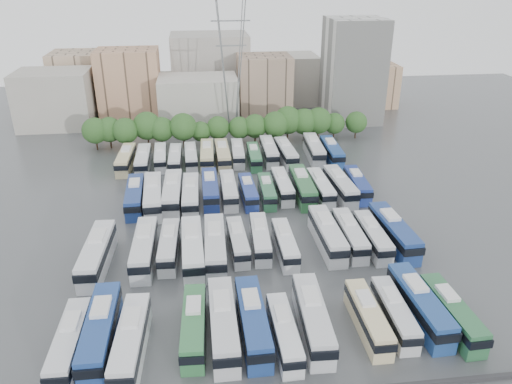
{
  "coord_description": "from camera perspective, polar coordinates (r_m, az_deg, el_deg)",
  "views": [
    {
      "loc": [
        -6.77,
        -67.81,
        38.67
      ],
      "look_at": [
        2.66,
        8.59,
        3.0
      ],
      "focal_mm": 35.0,
      "sensor_mm": 36.0,
      "label": 1
    }
  ],
  "objects": [
    {
      "name": "bus_r1_s4",
      "position": [
        70.95,
        -7.26,
        -6.41
      ],
      "size": [
        3.23,
        13.56,
        4.24
      ],
      "rotation": [
        0.0,
        0.0,
        0.02
      ],
      "color": "silver",
      "rests_on": "ground"
    },
    {
      "name": "bus_r1_s8",
      "position": [
        72.32,
        3.35,
        -5.93
      ],
      "size": [
        2.43,
        11.06,
        3.47
      ],
      "rotation": [
        0.0,
        0.0,
        -0.0
      ],
      "color": "silver",
      "rests_on": "ground"
    },
    {
      "name": "bus_r3_s5",
      "position": [
        104.82,
        -5.6,
        4.22
      ],
      "size": [
        3.17,
        12.62,
        3.93
      ],
      "rotation": [
        0.0,
        0.0,
        -0.03
      ],
      "color": "#C8BE89",
      "rests_on": "ground"
    },
    {
      "name": "bus_r3_s3",
      "position": [
        104.31,
        -9.21,
        3.8
      ],
      "size": [
        2.67,
        11.4,
        3.56
      ],
      "rotation": [
        0.0,
        0.0,
        -0.02
      ],
      "color": "silver",
      "rests_on": "ground"
    },
    {
      "name": "bus_r3_s1",
      "position": [
        104.54,
        -12.77,
        3.61
      ],
      "size": [
        2.74,
        12.14,
        3.8
      ],
      "rotation": [
        0.0,
        0.0,
        0.01
      ],
      "color": "silver",
      "rests_on": "ground"
    },
    {
      "name": "bus_r2_s11",
      "position": [
        90.26,
        7.4,
        0.55
      ],
      "size": [
        2.79,
        11.94,
        3.73
      ],
      "rotation": [
        0.0,
        0.0,
        0.02
      ],
      "color": "silver",
      "rests_on": "ground"
    },
    {
      "name": "bus_r3_s8",
      "position": [
        104.33,
        -0.21,
        4.1
      ],
      "size": [
        2.68,
        11.03,
        3.44
      ],
      "rotation": [
        0.0,
        0.0,
        -0.03
      ],
      "color": "#2F6F45",
      "rests_on": "ground"
    },
    {
      "name": "bus_r1_s12",
      "position": [
        75.86,
        13.17,
        -4.95
      ],
      "size": [
        2.58,
        11.67,
        3.66
      ],
      "rotation": [
        0.0,
        0.0,
        -0.0
      ],
      "color": "silver",
      "rests_on": "ground"
    },
    {
      "name": "bus_r2_s1",
      "position": [
        88.32,
        -13.68,
        -0.44
      ],
      "size": [
        3.27,
        12.94,
        4.03
      ],
      "rotation": [
        0.0,
        0.0,
        0.04
      ],
      "color": "navy",
      "rests_on": "ground"
    },
    {
      "name": "bus_r0_s8",
      "position": [
        58.55,
        6.5,
        -14.09
      ],
      "size": [
        3.41,
        13.23,
        4.12
      ],
      "rotation": [
        0.0,
        0.0,
        -0.04
      ],
      "color": "silver",
      "rests_on": "ground"
    },
    {
      "name": "bus_r1_s11",
      "position": [
        75.53,
        10.67,
        -4.79
      ],
      "size": [
        2.76,
        12.05,
        3.77
      ],
      "rotation": [
        0.0,
        0.0,
        -0.01
      ],
      "color": "silver",
      "rests_on": "ground"
    },
    {
      "name": "bus_r2_s9",
      "position": [
        90.32,
        3.04,
        0.72
      ],
      "size": [
        2.6,
        11.62,
        3.64
      ],
      "rotation": [
        0.0,
        0.0,
        0.01
      ],
      "color": "silver",
      "rests_on": "ground"
    },
    {
      "name": "bus_r1_s7",
      "position": [
        73.55,
        0.49,
        -5.28
      ],
      "size": [
        2.99,
        11.4,
        3.55
      ],
      "rotation": [
        0.0,
        0.0,
        -0.05
      ],
      "color": "silver",
      "rests_on": "ground"
    },
    {
      "name": "bus_r2_s12",
      "position": [
        90.99,
        9.59,
        0.72
      ],
      "size": [
        3.39,
        13.02,
        4.05
      ],
      "rotation": [
        0.0,
        0.0,
        0.05
      ],
      "color": "silver",
      "rests_on": "ground"
    },
    {
      "name": "bus_r2_s7",
      "position": [
        88.2,
        -0.9,
        0.07
      ],
      "size": [
        2.68,
        11.04,
        3.45
      ],
      "rotation": [
        0.0,
        0.0,
        0.03
      ],
      "color": "navy",
      "rests_on": "ground"
    },
    {
      "name": "bus_r2_s10",
      "position": [
        89.67,
        5.33,
        0.66
      ],
      "size": [
        3.16,
        13.49,
        4.22
      ],
      "rotation": [
        0.0,
        0.0,
        -0.02
      ],
      "color": "#2A6236",
      "rests_on": "ground"
    },
    {
      "name": "city_buildings",
      "position": [
        143.03,
        -7.32,
        12.23
      ],
      "size": [
        102.0,
        35.0,
        20.0
      ],
      "color": "#9E998E",
      "rests_on": "ground"
    },
    {
      "name": "bus_r1_s5",
      "position": [
        71.27,
        -4.7,
        -6.12
      ],
      "size": [
        3.29,
        13.56,
        4.23
      ],
      "rotation": [
        0.0,
        0.0,
        -0.03
      ],
      "color": "silver",
      "rests_on": "ground"
    },
    {
      "name": "bus_r3_s2",
      "position": [
        105.81,
        -10.87,
        3.95
      ],
      "size": [
        2.83,
        11.11,
        3.46
      ],
      "rotation": [
        0.0,
        0.0,
        0.04
      ],
      "color": "white",
      "rests_on": "ground"
    },
    {
      "name": "bus_r1_s2",
      "position": [
        72.3,
        -12.65,
        -6.27
      ],
      "size": [
        3.13,
        13.18,
        4.12
      ],
      "rotation": [
        0.0,
        0.0,
        -0.02
      ],
      "color": "silver",
      "rests_on": "ground"
    },
    {
      "name": "bus_r3_s4",
      "position": [
        104.93,
        -7.45,
        4.03
      ],
      "size": [
        2.78,
        11.32,
        3.53
      ],
      "rotation": [
        0.0,
        0.0,
        0.03
      ],
      "color": "silver",
      "rests_on": "ground"
    },
    {
      "name": "apartment_tower",
      "position": [
        134.72,
        11.02,
        13.44
      ],
      "size": [
        14.0,
        14.0,
        26.0
      ],
      "primitive_type": "cube",
      "color": "silver",
      "rests_on": "ground"
    },
    {
      "name": "bus_r0_s12",
      "position": [
        63.09,
        18.2,
        -12.1
      ],
      "size": [
        3.34,
        13.29,
        4.14
      ],
      "rotation": [
        0.0,
        0.0,
        0.04
      ],
      "color": "navy",
      "rests_on": "ground"
    },
    {
      "name": "bus_r0_s7",
      "position": [
        56.87,
        3.24,
        -15.74
      ],
      "size": [
        2.55,
        11.02,
        3.45
      ],
      "rotation": [
        0.0,
        0.0,
        0.01
      ],
      "color": "silver",
      "rests_on": "ground"
    },
    {
      "name": "tree_line",
      "position": [
        115.33,
        -3.54,
        7.58
      ],
      "size": [
        65.67,
        7.92,
        8.32
      ],
      "color": "black",
      "rests_on": "ground"
    },
    {
      "name": "bus_r0_s1",
      "position": [
        58.84,
        -17.33,
        -14.92
      ],
      "size": [
        3.04,
        13.69,
        4.29
      ],
      "rotation": [
        0.0,
        0.0,
        -0.0
      ],
      "color": "navy",
      "rests_on": "ground"
    },
    {
      "name": "bus_r1_s6",
      "position": [
        72.93,
        -2.08,
        -5.65
      ],
      "size": [
        2.75,
        10.91,
        3.4
      ],
      "rotation": [
        0.0,
        0.0,
        0.04
      ],
      "color": "silver",
      "rests_on": "ground"
    },
    {
      "name": "bus_r0_s4",
      "position": [
        57.9,
        -7.12,
        -14.9
      ],
      "size": [
        3.1,
        11.94,
        3.71
      ],
      "rotation": [
        0.0,
        0.0,
        -0.04
      ],
      "color": "#317340",
      "rests_on": "ground"
    },
    {
      "name": "bus_r2_s3",
      "position": [
        87.92,
        -9.51,
        -0.07
      ],
      "size": [
        3.29,
        13.76,
        4.3
      ],
      "rotation": [
        0.0,
        0.0,
        -0.02
      ],
      "color": "silver",
      "rests_on": "ground"
    },
    {
      "name": "bus_r1_s10",
      "position": [
        74.69,
        8.14,
        -4.79
      ],
      "size": [
        3.05,
        13.24,
        4.14
      ],
      "rotation": [
        0.0,
        0.0,
        0.01
      ],
      "color": "silver",
      "rests_on": "ground"
    },
    {
      "name": "ground",
      "position": [
        78.35,
        -1.17,
        -4.72
      ],
      "size": [
        220.0,
        220.0,
        0.0
      ],
      "primitive_type": "plane",
      "color": "#424447",
      "rests_on": "ground"
    },
    {
      "name": "bus_r1_s13",
      "position": [
        77.27,
        15.44,
        -4.37
      ],
      "size": [
        3.61,
        13.83,
        4.3
      ],
      "rotation": [
        0.0,
        0.0,
        0.05
      ],
      "color": "navy",
      "rests_on": "ground"
    },
    {
      "name": "bus_r0_s10",
      "position": [
        60.07,
        12.69,
        -13.79
      ],
      "size": [
        2.52,
        11.37,
        3.56
      ],
      "rotation": [
        0.0,
        0.0,
        -0.0
      ],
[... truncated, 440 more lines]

